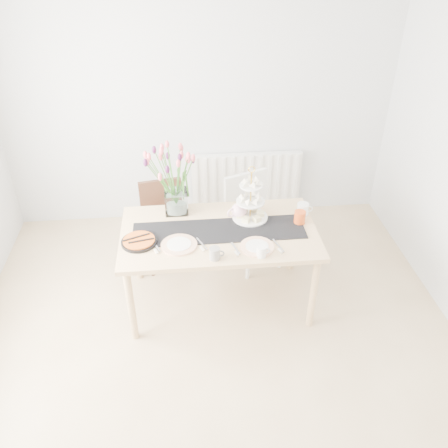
{
  "coord_description": "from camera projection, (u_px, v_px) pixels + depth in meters",
  "views": [
    {
      "loc": [
        -0.19,
        -2.37,
        2.96
      ],
      "look_at": [
        0.11,
        0.74,
        0.85
      ],
      "focal_mm": 38.0,
      "sensor_mm": 36.0,
      "label": 1
    }
  ],
  "objects": [
    {
      "name": "radiator",
      "position": [
        246.0,
        179.0,
        5.22
      ],
      "size": [
        1.2,
        0.08,
        0.6
      ],
      "primitive_type": "cube",
      "color": "white",
      "rests_on": "room_shell"
    },
    {
      "name": "mug_white",
      "position": [
        261.0,
        251.0,
        3.56
      ],
      "size": [
        0.08,
        0.08,
        0.09
      ],
      "primitive_type": "cylinder",
      "rotation": [
        0.0,
        0.0,
        0.12
      ],
      "color": "white",
      "rests_on": "dining_table"
    },
    {
      "name": "plate_right",
      "position": [
        257.0,
        247.0,
        3.67
      ],
      "size": [
        0.33,
        0.33,
        0.01
      ],
      "primitive_type": "cylinder",
      "rotation": [
        0.0,
        0.0,
        0.3
      ],
      "color": "white",
      "rests_on": "dining_table"
    },
    {
      "name": "tart_tin",
      "position": [
        139.0,
        241.0,
        3.71
      ],
      "size": [
        0.28,
        0.28,
        0.03
      ],
      "rotation": [
        0.0,
        0.0,
        -0.05
      ],
      "color": "black",
      "rests_on": "dining_table"
    },
    {
      "name": "cream_jug",
      "position": [
        303.0,
        209.0,
        4.04
      ],
      "size": [
        0.12,
        0.12,
        0.1
      ],
      "primitive_type": "cylinder",
      "rotation": [
        0.0,
        0.0,
        -0.22
      ],
      "color": "white",
      "rests_on": "dining_table"
    },
    {
      "name": "chair_brown",
      "position": [
        164.0,
        217.0,
        4.54
      ],
      "size": [
        0.47,
        0.47,
        0.82
      ],
      "rotation": [
        0.0,
        0.0,
        0.18
      ],
      "color": "#371F14",
      "rests_on": "ground"
    },
    {
      "name": "room_shell",
      "position": [
        218.0,
        231.0,
        2.9
      ],
      "size": [
        4.5,
        4.5,
        4.5
      ],
      "color": "tan",
      "rests_on": "ground"
    },
    {
      "name": "tulip_vase",
      "position": [
        174.0,
        171.0,
        3.89
      ],
      "size": [
        0.7,
        0.7,
        0.61
      ],
      "rotation": [
        0.0,
        0.0,
        -0.12
      ],
      "color": "silver",
      "rests_on": "dining_table"
    },
    {
      "name": "table_runner",
      "position": [
        219.0,
        231.0,
        3.86
      ],
      "size": [
        1.4,
        0.35,
        0.01
      ],
      "primitive_type": "cube",
      "color": "black",
      "rests_on": "dining_table"
    },
    {
      "name": "dining_table",
      "position": [
        219.0,
        239.0,
        3.9
      ],
      "size": [
        1.6,
        0.9,
        0.75
      ],
      "color": "tan",
      "rests_on": "ground"
    },
    {
      "name": "plate_left",
      "position": [
        179.0,
        245.0,
        3.69
      ],
      "size": [
        0.37,
        0.37,
        0.01
      ],
      "primitive_type": "cylinder",
      "rotation": [
        0.0,
        0.0,
        0.41
      ],
      "color": "white",
      "rests_on": "dining_table"
    },
    {
      "name": "chair_white",
      "position": [
        251.0,
        213.0,
        4.49
      ],
      "size": [
        0.58,
        0.58,
        0.9
      ],
      "rotation": [
        0.0,
        0.0,
        0.39
      ],
      "color": "white",
      "rests_on": "ground"
    },
    {
      "name": "teapot",
      "position": [
        239.0,
        210.0,
        4.0
      ],
      "size": [
        0.27,
        0.25,
        0.14
      ],
      "primitive_type": null,
      "rotation": [
        0.0,
        0.0,
        0.41
      ],
      "color": "white",
      "rests_on": "dining_table"
    },
    {
      "name": "mug_grey",
      "position": [
        215.0,
        253.0,
        3.53
      ],
      "size": [
        0.09,
        0.09,
        0.1
      ],
      "primitive_type": "cylinder",
      "rotation": [
        0.0,
        0.0,
        -0.09
      ],
      "color": "gray",
      "rests_on": "dining_table"
    },
    {
      "name": "mug_orange",
      "position": [
        300.0,
        217.0,
        3.93
      ],
      "size": [
        0.13,
        0.13,
        0.11
      ],
      "primitive_type": "cylinder",
      "rotation": [
        0.0,
        0.0,
        0.74
      ],
      "color": "#D54B17",
      "rests_on": "dining_table"
    },
    {
      "name": "cake_stand",
      "position": [
        250.0,
        206.0,
        3.95
      ],
      "size": [
        0.3,
        0.3,
        0.44
      ],
      "rotation": [
        0.0,
        0.0,
        -0.16
      ],
      "color": "gold",
      "rests_on": "dining_table"
    }
  ]
}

